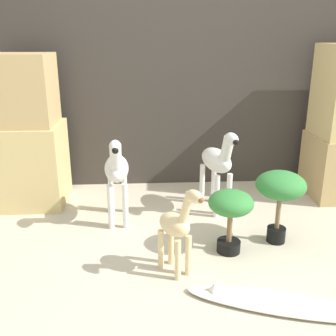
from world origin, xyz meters
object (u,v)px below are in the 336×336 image
(zebra_right, at_px, (218,162))
(surfboard, at_px, (280,302))
(giraffe_figurine, at_px, (177,227))
(potted_palm_back, at_px, (231,208))
(zebra_left, at_px, (117,171))
(potted_palm_front, at_px, (280,189))

(zebra_right, xyz_separation_m, surfboard, (0.13, -1.23, -0.40))
(giraffe_figurine, relative_size, potted_palm_back, 1.35)
(zebra_right, distance_m, zebra_left, 0.81)
(giraffe_figurine, bearing_deg, zebra_right, 65.79)
(zebra_right, bearing_deg, potted_palm_front, -59.02)
(potted_palm_back, bearing_deg, potted_palm_front, 17.57)
(potted_palm_front, bearing_deg, zebra_right, 120.98)
(zebra_left, xyz_separation_m, potted_palm_back, (0.76, -0.50, -0.10))
(surfboard, bearing_deg, potted_palm_back, 105.42)
(potted_palm_back, bearing_deg, zebra_right, 87.23)
(zebra_right, distance_m, potted_palm_back, 0.67)
(zebra_left, relative_size, giraffe_figurine, 1.21)
(surfboard, bearing_deg, potted_palm_front, 73.71)
(zebra_left, xyz_separation_m, surfboard, (0.92, -1.07, -0.40))
(zebra_left, bearing_deg, potted_palm_front, -18.96)
(zebra_left, relative_size, potted_palm_front, 1.37)
(giraffe_figurine, distance_m, potted_palm_front, 0.81)
(giraffe_figurine, bearing_deg, surfboard, -33.24)
(zebra_left, height_order, potted_palm_back, zebra_left)
(giraffe_figurine, xyz_separation_m, surfboard, (0.52, -0.34, -0.29))
(zebra_left, distance_m, giraffe_figurine, 0.83)
(potted_palm_front, distance_m, surfboard, 0.81)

